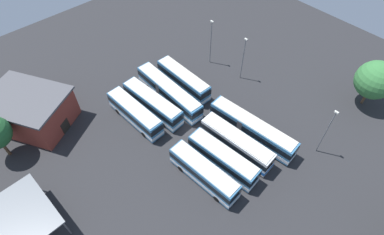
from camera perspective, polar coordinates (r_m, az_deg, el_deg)
The scene contains 15 objects.
ground_plane at distance 50.88m, azimuth 0.06°, elevation -2.09°, with size 94.73×94.73×0.00m, color #28282B.
bus_row0_slot0 at distance 51.38m, azimuth -10.46°, elevation 0.75°, with size 11.48×3.06×3.57m.
bus_row0_slot1 at distance 52.43m, azimuth -7.26°, elevation 2.58°, with size 12.33×3.48×3.57m.
bus_row0_slot2 at distance 54.07m, azimuth -4.30°, elevation 4.72°, with size 14.91×2.76×3.57m.
bus_row0_slot3 at distance 56.14m, azimuth -1.60°, elevation 6.92°, with size 11.71×2.65×3.57m.
bus_row1_slot0 at distance 44.05m, azimuth 2.21°, elevation -10.18°, with size 11.36×3.38×3.57m.
bus_row1_slot1 at distance 45.47m, azimuth 5.70°, elevation -7.57°, with size 11.49×3.69×3.57m.
bus_row1_slot2 at distance 47.31m, azimuth 8.19°, elevation -4.68°, with size 12.29×3.61×3.57m.
bus_row1_slot3 at distance 49.39m, azimuth 10.94°, elevation -2.03°, with size 15.06×4.12×3.57m.
depot_building at distance 55.97m, azimuth -27.67°, elevation 1.23°, with size 15.34×14.15×5.89m.
maintenance_shelter at distance 44.49m, azimuth -28.80°, elevation -15.35°, with size 9.44×6.83×3.85m.
lamp_post_mid_lot at distance 57.03m, azimuth 9.41°, elevation 10.86°, with size 0.56×0.28×8.80m.
lamp_post_by_building at distance 59.91m, azimuth 3.50°, elevation 13.92°, with size 0.56×0.28×9.29m.
lamp_post_near_entrance at distance 48.29m, azimuth 23.54°, elevation -2.27°, with size 0.56×0.28×9.15m.
tree_east_edge at distance 59.09m, azimuth 30.71°, elevation 5.97°, with size 6.45×6.45×8.66m.
Camera 1 is at (23.22, -21.35, 39.92)m, focal length 28.93 mm.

